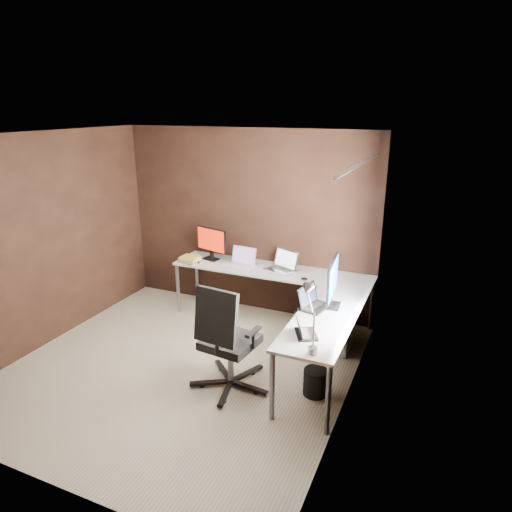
# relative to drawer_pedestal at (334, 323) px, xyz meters

# --- Properties ---
(room) EXTENTS (3.60, 3.60, 2.50)m
(room) POSITION_rel_drawer_pedestal_xyz_m (-1.09, -1.08, 0.98)
(room) COLOR beige
(room) RESTS_ON ground
(desk) EXTENTS (2.65, 2.25, 0.73)m
(desk) POSITION_rel_drawer_pedestal_xyz_m (-0.59, -0.11, 0.38)
(desk) COLOR silver
(desk) RESTS_ON ground
(drawer_pedestal) EXTENTS (0.42, 0.50, 0.60)m
(drawer_pedestal) POSITION_rel_drawer_pedestal_xyz_m (0.00, 0.00, 0.00)
(drawer_pedestal) COLOR silver
(drawer_pedestal) RESTS_ON ground
(monitor_left) EXTENTS (0.50, 0.20, 0.44)m
(monitor_left) POSITION_rel_drawer_pedestal_xyz_m (-1.86, 0.41, 0.68)
(monitor_left) COLOR black
(monitor_left) RESTS_ON desk
(monitor_right) EXTENTS (0.17, 0.62, 0.51)m
(monitor_right) POSITION_rel_drawer_pedestal_xyz_m (0.06, -0.47, 0.72)
(monitor_right) COLOR black
(monitor_right) RESTS_ON desk
(laptop_white) EXTENTS (0.39, 0.30, 0.24)m
(laptop_white) POSITION_rel_drawer_pedestal_xyz_m (-1.37, 0.33, 0.48)
(laptop_white) COLOR silver
(laptop_white) RESTS_ON desk
(laptop_silver) EXTENTS (0.46, 0.40, 0.25)m
(laptop_silver) POSITION_rel_drawer_pedestal_xyz_m (-0.81, 0.39, 0.48)
(laptop_silver) COLOR silver
(laptop_silver) RESTS_ON desk
(laptop_black_big) EXTENTS (0.32, 0.39, 0.23)m
(laptop_black_big) POSITION_rel_drawer_pedestal_xyz_m (-0.12, -0.57, 0.48)
(laptop_black_big) COLOR black
(laptop_black_big) RESTS_ON desk
(laptop_black_small) EXTENTS (0.29, 0.33, 0.18)m
(laptop_black_small) POSITION_rel_drawer_pedestal_xyz_m (-0.02, -1.20, 0.47)
(laptop_black_small) COLOR black
(laptop_black_small) RESTS_ON desk
(book_stack) EXTENTS (0.31, 0.27, 0.09)m
(book_stack) POSITION_rel_drawer_pedestal_xyz_m (-2.07, 0.17, 0.47)
(book_stack) COLOR #A67F59
(book_stack) RESTS_ON desk
(mouse_left) EXTENTS (0.08, 0.06, 0.03)m
(mouse_left) POSITION_rel_drawer_pedestal_xyz_m (-1.95, 0.16, 0.45)
(mouse_left) COLOR black
(mouse_left) RESTS_ON desk
(mouse_corner) EXTENTS (0.10, 0.09, 0.03)m
(mouse_corner) POSITION_rel_drawer_pedestal_xyz_m (-0.44, 0.15, 0.45)
(mouse_corner) COLOR black
(mouse_corner) RESTS_ON desk
(desk_lamp) EXTENTS (0.19, 0.23, 0.61)m
(desk_lamp) POSITION_rel_drawer_pedestal_xyz_m (0.09, -1.42, 0.81)
(desk_lamp) COLOR slate
(desk_lamp) RESTS_ON desk
(office_chair) EXTENTS (0.64, 0.64, 1.15)m
(office_chair) POSITION_rel_drawer_pedestal_xyz_m (-0.78, -1.27, 0.04)
(office_chair) COLOR black
(office_chair) RESTS_ON ground
(wastebasket) EXTENTS (0.25, 0.25, 0.28)m
(wastebasket) POSITION_rel_drawer_pedestal_xyz_m (0.07, -1.03, -0.16)
(wastebasket) COLOR black
(wastebasket) RESTS_ON ground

